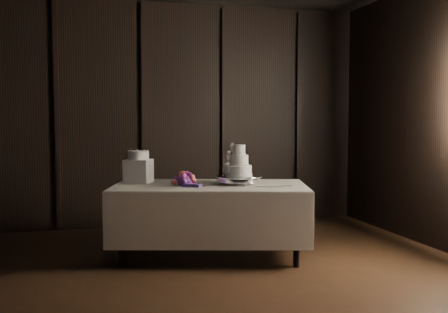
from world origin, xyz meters
TOP-DOWN VIEW (x-y plane):
  - room at (0.00, 0.00)m, footprint 6.08×7.08m
  - display_table at (0.50, 1.72)m, footprint 2.19×1.52m
  - cake_stand at (0.80, 1.69)m, footprint 0.54×0.54m
  - wedding_cake at (0.77, 1.67)m, footprint 0.30×0.27m
  - bouquet at (0.23, 1.72)m, footprint 0.44×0.48m
  - box_pedestal at (-0.20, 2.07)m, footprint 0.34×0.34m
  - small_cake at (-0.20, 2.07)m, footprint 0.26×0.26m
  - cake_knife at (1.01, 1.36)m, footprint 0.37×0.10m

SIDE VIEW (x-z plane):
  - display_table at x=0.50m, z-range 0.04..0.80m
  - cake_knife at x=1.01m, z-range 0.76..0.77m
  - cake_stand at x=0.80m, z-range 0.76..0.85m
  - bouquet at x=0.23m, z-range 0.73..0.92m
  - box_pedestal at x=-0.20m, z-range 0.76..1.01m
  - wedding_cake at x=0.77m, z-range 0.82..1.14m
  - small_cake at x=-0.20m, z-range 1.01..1.10m
  - room at x=0.00m, z-range -0.04..3.04m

